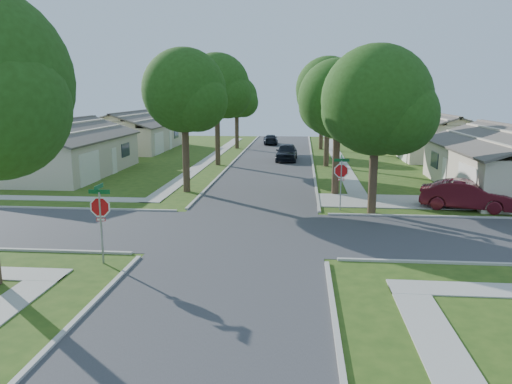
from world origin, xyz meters
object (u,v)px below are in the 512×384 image
Objects in this scene: car_driveway at (466,195)px; stop_sign_ne at (341,173)px; tree_w_near at (185,94)px; tree_ne_corner at (378,105)px; tree_w_mid at (218,89)px; tree_e_far at (323,95)px; house_nw_far at (133,136)px; tree_e_near at (339,102)px; car_curb_east at (287,152)px; tree_e_mid at (329,92)px; house_ne_far at (438,141)px; stop_sign_sw at (100,210)px; tree_w_far at (237,99)px; house_nw_near at (60,155)px; car_curb_west at (271,139)px.

stop_sign_ne is at bearing 113.85° from car_driveway.
tree_w_near reaches higher than tree_ne_corner.
tree_w_near is 12.01m from tree_w_mid.
tree_e_far is 0.64× the size of house_nw_far.
tree_e_near is 0.95× the size of tree_e_far.
car_driveway is at bearing -60.09° from car_curb_east.
car_driveway is (6.75, -3.51, -4.86)m from tree_e_near.
tree_e_mid reaches higher than house_ne_far.
tree_e_near is 1.76× the size of car_curb_east.
tree_e_mid reaches higher than tree_w_near.
tree_e_mid is at bearing -27.91° from house_nw_far.
stop_sign_sw is 27.71m from tree_e_mid.
stop_sign_ne is 0.34× the size of tree_e_far.
stop_sign_ne is 0.22× the size of house_ne_far.
tree_w_mid is at bearing 128.05° from tree_e_near.
tree_e_near is 12.02m from tree_e_mid.
house_nw_near is (-11.34, -19.01, -3.99)m from tree_w_far.
house_ne_far is (11.24, 19.99, -4.13)m from tree_e_near.
house_ne_far and house_nw_far have the same top height.
car_driveway is (-4.49, -23.50, -0.73)m from house_ne_far.
car_curb_west is (14.79, 6.74, -0.92)m from house_nw_far.
house_nw_near is (-20.75, -19.01, -4.46)m from tree_e_far.
tree_e_far is 16.05m from tree_w_mid.
house_nw_far is at bearing 152.09° from tree_e_mid.
tree_w_mid reaches higher than tree_w_far.
tree_w_mid is at bearing 27.90° from house_nw_near.
tree_w_far is 7.64m from car_curb_west.
tree_w_far is 0.59× the size of house_ne_far.
tree_w_near reaches higher than car_driveway.
tree_w_near is (-9.40, 0.00, 0.47)m from tree_e_near.
tree_w_far is at bearing 46.67° from car_driveway.
house_nw_near is at bearing -90.00° from house_nw_far.
tree_e_mid reaches higher than stop_sign_sw.
tree_e_mid is 1.06× the size of tree_ne_corner.
house_nw_far is at bearing 63.19° from car_driveway.
tree_ne_corner is 2.10× the size of car_curb_west.
house_ne_far is (20.64, 19.99, -4.60)m from tree_w_near.
house_nw_near and house_nw_far have the same top height.
tree_e_near is 23.30m from house_ne_far.
house_nw_far is (0.00, 17.00, 0.00)m from house_nw_near.
tree_e_far is 29.75m from car_driveway.
car_curb_east is at bearing 104.41° from tree_ne_corner.
car_curb_west is at bearing 83.39° from tree_w_near.
stop_sign_sw is 0.34× the size of tree_ne_corner.
tree_w_near is 2.18× the size of car_curb_west.
tree_e_near is at bearing -0.00° from tree_w_near.
house_nw_far is (-20.74, 22.99, -4.13)m from tree_e_near.
tree_e_far is 0.64× the size of house_nw_near.
tree_e_near is 15.26m from tree_w_mid.
car_curb_west is (-12.70, 33.23, -0.19)m from car_driveway.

